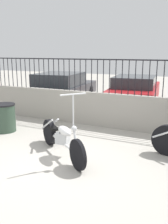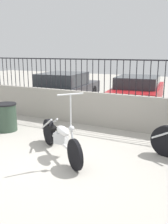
{
  "view_description": "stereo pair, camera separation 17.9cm",
  "coord_description": "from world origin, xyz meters",
  "px_view_note": "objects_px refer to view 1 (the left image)",
  "views": [
    {
      "loc": [
        2.56,
        -3.99,
        2.2
      ],
      "look_at": [
        -0.15,
        1.63,
        0.7
      ],
      "focal_mm": 40.0,
      "sensor_mm": 36.0,
      "label": 1
    },
    {
      "loc": [
        2.72,
        -3.91,
        2.2
      ],
      "look_at": [
        -0.15,
        1.63,
        0.7
      ],
      "focal_mm": 40.0,
      "sensor_mm": 36.0,
      "label": 2
    }
  ],
  "objects_px": {
    "car_dark_grey": "(61,88)",
    "car_red": "(135,91)",
    "trash_bin": "(5,118)",
    "motorcycle_white": "(60,137)"
  },
  "relations": [
    {
      "from": "motorcycle_white",
      "to": "car_dark_grey",
      "type": "bearing_deg",
      "value": 157.12
    },
    {
      "from": "car_red",
      "to": "trash_bin",
      "type": "bearing_deg",
      "value": 146.38
    },
    {
      "from": "trash_bin",
      "to": "car_dark_grey",
      "type": "bearing_deg",
      "value": 99.13
    },
    {
      "from": "trash_bin",
      "to": "car_red",
      "type": "height_order",
      "value": "car_red"
    },
    {
      "from": "car_dark_grey",
      "to": "car_red",
      "type": "distance_m",
      "value": 3.21
    },
    {
      "from": "trash_bin",
      "to": "car_dark_grey",
      "type": "distance_m",
      "value": 4.32
    },
    {
      "from": "car_dark_grey",
      "to": "car_red",
      "type": "height_order",
      "value": "car_dark_grey"
    },
    {
      "from": "trash_bin",
      "to": "motorcycle_white",
      "type": "bearing_deg",
      "value": -17.85
    },
    {
      "from": "trash_bin",
      "to": "car_red",
      "type": "relative_size",
      "value": 0.19
    },
    {
      "from": "motorcycle_white",
      "to": "car_red",
      "type": "height_order",
      "value": "motorcycle_white"
    }
  ]
}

